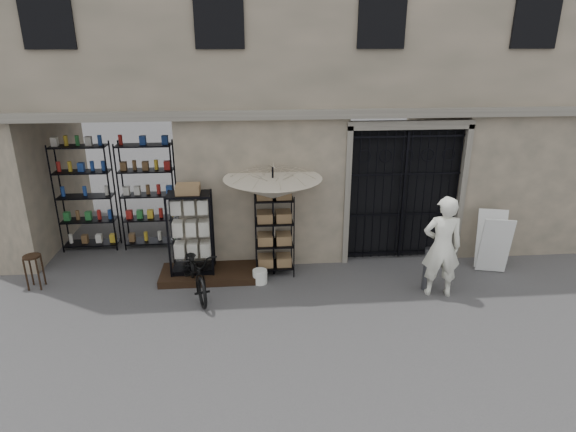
{
  "coord_description": "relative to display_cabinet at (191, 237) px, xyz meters",
  "views": [
    {
      "loc": [
        -1.57,
        -7.45,
        4.62
      ],
      "look_at": [
        -0.8,
        1.4,
        1.35
      ],
      "focal_mm": 30.0,
      "sensor_mm": 36.0,
      "label": 1
    }
  ],
  "objects": [
    {
      "name": "shop_shelving",
      "position": [
        -1.82,
        1.71,
        0.36
      ],
      "size": [
        2.7,
        0.5,
        2.5
      ],
      "primitive_type": "cube",
      "color": "black",
      "rests_on": "ground"
    },
    {
      "name": "white_bucket",
      "position": [
        1.35,
        -0.37,
        -0.75
      ],
      "size": [
        0.36,
        0.36,
        0.28
      ],
      "primitive_type": "cylinder",
      "rotation": [
        0.0,
        0.0,
        -0.28
      ],
      "color": "silver",
      "rests_on": "ground"
    },
    {
      "name": "step_platform",
      "position": [
        0.33,
        -0.04,
        -0.82
      ],
      "size": [
        2.0,
        0.9,
        0.15
      ],
      "primitive_type": "cube",
      "color": "black",
      "rests_on": "ground"
    },
    {
      "name": "wire_rack",
      "position": [
        1.67,
        0.09,
        -0.04
      ],
      "size": [
        0.79,
        0.58,
        1.74
      ],
      "rotation": [
        0.0,
        0.0,
        -0.05
      ],
      "color": "black",
      "rests_on": "ground"
    },
    {
      "name": "steel_bollard",
      "position": [
        4.58,
        -0.91,
        -0.46
      ],
      "size": [
        0.2,
        0.2,
        0.87
      ],
      "primitive_type": "cylinder",
      "rotation": [
        0.0,
        0.0,
        0.28
      ],
      "color": "#4E4F55",
      "rests_on": "ground"
    },
    {
      "name": "ground",
      "position": [
        2.73,
        -1.59,
        -0.89
      ],
      "size": [
        80.0,
        80.0,
        0.0
      ],
      "primitive_type": "plane",
      "color": "#252529",
      "rests_on": "ground"
    },
    {
      "name": "display_cabinet",
      "position": [
        0.0,
        0.0,
        0.0
      ],
      "size": [
        0.86,
        0.56,
        1.79
      ],
      "rotation": [
        0.0,
        0.0,
        0.06
      ],
      "color": "black",
      "rests_on": "step_platform"
    },
    {
      "name": "iron_gate",
      "position": [
        4.48,
        0.69,
        0.61
      ],
      "size": [
        2.5,
        0.21,
        3.0
      ],
      "color": "black",
      "rests_on": "ground"
    },
    {
      "name": "shopkeeper",
      "position": [
        4.73,
        -1.11,
        -0.89
      ],
      "size": [
        1.01,
        2.06,
        0.47
      ],
      "primitive_type": "imported",
      "rotation": [
        0.0,
        0.0,
        2.99
      ],
      "color": "white",
      "rests_on": "ground"
    },
    {
      "name": "wooden_stool",
      "position": [
        -3.06,
        -0.18,
        -0.53
      ],
      "size": [
        0.38,
        0.38,
        0.69
      ],
      "rotation": [
        0.0,
        0.0,
        -0.16
      ],
      "color": "black",
      "rests_on": "ground"
    },
    {
      "name": "shop_recess",
      "position": [
        -1.77,
        1.21,
        0.61
      ],
      "size": [
        3.0,
        1.7,
        3.0
      ],
      "primitive_type": "cube",
      "color": "black",
      "rests_on": "ground"
    },
    {
      "name": "market_umbrella",
      "position": [
        1.65,
        -0.01,
        1.09
      ],
      "size": [
        2.24,
        2.25,
        2.76
      ],
      "rotation": [
        0.0,
        0.0,
        -0.41
      ],
      "color": "black",
      "rests_on": "ground"
    },
    {
      "name": "bicycle",
      "position": [
        0.12,
        -0.66,
        -0.89
      ],
      "size": [
        0.87,
        1.08,
        1.79
      ],
      "primitive_type": "imported",
      "rotation": [
        0.0,
        0.0,
        0.29
      ],
      "color": "black",
      "rests_on": "ground"
    },
    {
      "name": "main_building",
      "position": [
        2.73,
        2.41,
        3.61
      ],
      "size": [
        14.0,
        4.0,
        9.0
      ],
      "primitive_type": "cube",
      "color": "gray",
      "rests_on": "ground"
    },
    {
      "name": "easel_sign",
      "position": [
        6.22,
        -0.23,
        -0.25
      ],
      "size": [
        0.75,
        0.81,
        1.25
      ],
      "rotation": [
        0.0,
        0.0,
        -0.26
      ],
      "color": "silver",
      "rests_on": "ground"
    }
  ]
}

